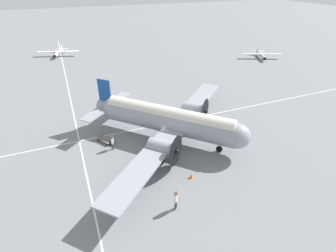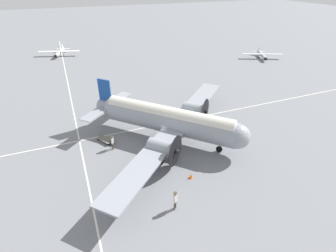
{
  "view_description": "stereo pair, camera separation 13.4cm",
  "coord_description": "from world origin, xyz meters",
  "px_view_note": "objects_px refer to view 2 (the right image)",
  "views": [
    {
      "loc": [
        -24.1,
        9.89,
        17.01
      ],
      "look_at": [
        0.0,
        0.0,
        1.79
      ],
      "focal_mm": 28.0,
      "sensor_mm": 36.0,
      "label": 1
    },
    {
      "loc": [
        -24.15,
        9.76,
        17.01
      ],
      "look_at": [
        0.0,
        0.0,
        1.79
      ],
      "focal_mm": 28.0,
      "sensor_mm": 36.0,
      "label": 2
    }
  ],
  "objects_px": {
    "light_aircraft_taxiing": "(59,52)",
    "traffic_cone": "(191,176)",
    "passenger_boarding": "(112,141)",
    "light_aircraft_distant": "(262,55)",
    "airliner_main": "(172,120)",
    "baggage_cart": "(105,140)",
    "crew_foreground": "(175,199)",
    "suitcase_near_door": "(111,143)"
  },
  "relations": [
    {
      "from": "light_aircraft_distant",
      "to": "light_aircraft_taxiing",
      "type": "bearing_deg",
      "value": -90.02
    },
    {
      "from": "suitcase_near_door",
      "to": "light_aircraft_distant",
      "type": "xyz_separation_m",
      "value": [
        22.01,
        -39.37,
        0.55
      ]
    },
    {
      "from": "airliner_main",
      "to": "baggage_cart",
      "type": "bearing_deg",
      "value": -152.75
    },
    {
      "from": "suitcase_near_door",
      "to": "traffic_cone",
      "type": "bearing_deg",
      "value": -145.22
    },
    {
      "from": "suitcase_near_door",
      "to": "light_aircraft_distant",
      "type": "distance_m",
      "value": 45.11
    },
    {
      "from": "crew_foreground",
      "to": "light_aircraft_distant",
      "type": "relative_size",
      "value": 0.21
    },
    {
      "from": "airliner_main",
      "to": "light_aircraft_distant",
      "type": "height_order",
      "value": "airliner_main"
    },
    {
      "from": "crew_foreground",
      "to": "light_aircraft_distant",
      "type": "height_order",
      "value": "crew_foreground"
    },
    {
      "from": "passenger_boarding",
      "to": "baggage_cart",
      "type": "height_order",
      "value": "passenger_boarding"
    },
    {
      "from": "light_aircraft_distant",
      "to": "traffic_cone",
      "type": "xyz_separation_m",
      "value": [
        -30.62,
        33.39,
        -0.55
      ]
    },
    {
      "from": "suitcase_near_door",
      "to": "traffic_cone",
      "type": "distance_m",
      "value": 10.49
    },
    {
      "from": "baggage_cart",
      "to": "light_aircraft_distant",
      "type": "height_order",
      "value": "light_aircraft_distant"
    },
    {
      "from": "passenger_boarding",
      "to": "light_aircraft_distant",
      "type": "distance_m",
      "value": 45.55
    },
    {
      "from": "baggage_cart",
      "to": "traffic_cone",
      "type": "distance_m",
      "value": 11.44
    },
    {
      "from": "light_aircraft_distant",
      "to": "suitcase_near_door",
      "type": "bearing_deg",
      "value": -36.04
    },
    {
      "from": "light_aircraft_taxiing",
      "to": "traffic_cone",
      "type": "distance_m",
      "value": 51.49
    },
    {
      "from": "light_aircraft_taxiing",
      "to": "traffic_cone",
      "type": "relative_size",
      "value": 18.87
    },
    {
      "from": "airliner_main",
      "to": "light_aircraft_taxiing",
      "type": "distance_m",
      "value": 45.02
    },
    {
      "from": "passenger_boarding",
      "to": "traffic_cone",
      "type": "distance_m",
      "value": 9.67
    },
    {
      "from": "light_aircraft_distant",
      "to": "passenger_boarding",
      "type": "bearing_deg",
      "value": -34.9
    },
    {
      "from": "suitcase_near_door",
      "to": "baggage_cart",
      "type": "distance_m",
      "value": 0.96
    },
    {
      "from": "baggage_cart",
      "to": "light_aircraft_taxiing",
      "type": "distance_m",
      "value": 41.26
    },
    {
      "from": "airliner_main",
      "to": "light_aircraft_taxiing",
      "type": "xyz_separation_m",
      "value": [
        43.71,
        10.63,
        -1.83
      ]
    },
    {
      "from": "crew_foreground",
      "to": "suitcase_near_door",
      "type": "distance_m",
      "value": 11.96
    },
    {
      "from": "crew_foreground",
      "to": "light_aircraft_distant",
      "type": "bearing_deg",
      "value": 179.18
    },
    {
      "from": "passenger_boarding",
      "to": "traffic_cone",
      "type": "relative_size",
      "value": 3.37
    },
    {
      "from": "suitcase_near_door",
      "to": "baggage_cart",
      "type": "relative_size",
      "value": 0.23
    },
    {
      "from": "light_aircraft_distant",
      "to": "traffic_cone",
      "type": "relative_size",
      "value": 17.47
    },
    {
      "from": "crew_foreground",
      "to": "traffic_cone",
      "type": "xyz_separation_m",
      "value": [
        2.92,
        -2.92,
        -0.9
      ]
    },
    {
      "from": "crew_foreground",
      "to": "baggage_cart",
      "type": "height_order",
      "value": "crew_foreground"
    },
    {
      "from": "baggage_cart",
      "to": "light_aircraft_taxiing",
      "type": "bearing_deg",
      "value": 153.81
    },
    {
      "from": "airliner_main",
      "to": "light_aircraft_taxiing",
      "type": "bearing_deg",
      "value": 150.37
    },
    {
      "from": "light_aircraft_distant",
      "to": "traffic_cone",
      "type": "bearing_deg",
      "value": -22.72
    },
    {
      "from": "suitcase_near_door",
      "to": "light_aircraft_taxiing",
      "type": "relative_size",
      "value": 0.05
    },
    {
      "from": "passenger_boarding",
      "to": "light_aircraft_taxiing",
      "type": "distance_m",
      "value": 43.11
    },
    {
      "from": "suitcase_near_door",
      "to": "baggage_cart",
      "type": "height_order",
      "value": "baggage_cart"
    },
    {
      "from": "airliner_main",
      "to": "passenger_boarding",
      "type": "bearing_deg",
      "value": -139.83
    },
    {
      "from": "suitcase_near_door",
      "to": "light_aircraft_distant",
      "type": "relative_size",
      "value": 0.06
    },
    {
      "from": "airliner_main",
      "to": "baggage_cart",
      "type": "relative_size",
      "value": 9.62
    },
    {
      "from": "suitcase_near_door",
      "to": "crew_foreground",
      "type": "bearing_deg",
      "value": -165.15
    },
    {
      "from": "light_aircraft_taxiing",
      "to": "traffic_cone",
      "type": "height_order",
      "value": "light_aircraft_taxiing"
    },
    {
      "from": "crew_foreground",
      "to": "light_aircraft_taxiing",
      "type": "relative_size",
      "value": 0.19
    }
  ]
}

